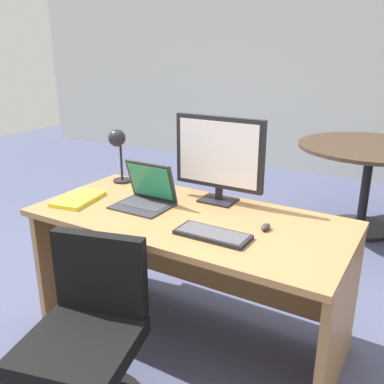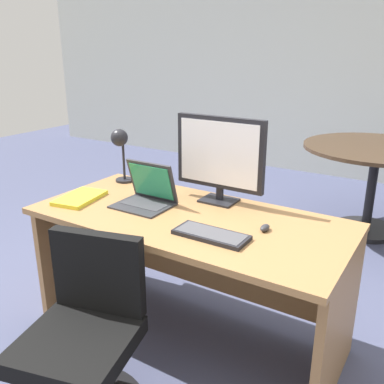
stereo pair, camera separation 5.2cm
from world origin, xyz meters
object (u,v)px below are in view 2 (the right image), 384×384
at_px(keyboard, 211,235).
at_px(desk, 193,249).
at_px(office_chair, 84,349).
at_px(monitor, 220,155).
at_px(laptop, 148,192).
at_px(book, 80,198).
at_px(meeting_table, 374,168).
at_px(mouse, 265,228).
at_px(desk_lamp, 120,144).

bearing_deg(keyboard, desk, 137.28).
bearing_deg(office_chair, monitor, 82.48).
xyz_separation_m(laptop, book, (-0.38, -0.16, -0.06)).
distance_m(monitor, office_chair, 1.20).
bearing_deg(meeting_table, mouse, -94.57).
relative_size(laptop, book, 0.92).
xyz_separation_m(desk, keyboard, (0.23, -0.22, 0.23)).
bearing_deg(book, office_chair, -44.97).
distance_m(laptop, office_chair, 0.90).
bearing_deg(laptop, meeting_table, 66.86).
relative_size(desk, keyboard, 4.71).
height_order(keyboard, desk_lamp, desk_lamp).
bearing_deg(monitor, office_chair, -97.52).
bearing_deg(book, meeting_table, 60.38).
relative_size(monitor, laptop, 1.76).
xyz_separation_m(desk, mouse, (0.42, -0.02, 0.23)).
bearing_deg(mouse, meeting_table, 85.43).
bearing_deg(desk_lamp, office_chair, -58.54).
height_order(monitor, meeting_table, monitor).
distance_m(desk, book, 0.73).
relative_size(book, meeting_table, 0.27).
distance_m(monitor, keyboard, 0.55).
distance_m(desk, monitor, 0.54).
bearing_deg(desk_lamp, book, -87.40).
xyz_separation_m(monitor, laptop, (-0.32, -0.24, -0.20)).
height_order(desk_lamp, meeting_table, desk_lamp).
relative_size(monitor, keyboard, 1.50).
relative_size(keyboard, office_chair, 0.44).
relative_size(keyboard, book, 1.07).
bearing_deg(keyboard, monitor, 114.49).
bearing_deg(laptop, desk_lamp, 149.67).
bearing_deg(book, mouse, 8.49).
relative_size(desk, meeting_table, 1.37).
bearing_deg(monitor, meeting_table, 72.95).
xyz_separation_m(desk, book, (-0.67, -0.18, 0.23)).
xyz_separation_m(keyboard, office_chair, (-0.33, -0.53, -0.42)).
distance_m(book, office_chair, 0.91).
xyz_separation_m(desk, laptop, (-0.29, -0.02, 0.29)).
xyz_separation_m(keyboard, meeting_table, (0.35, 2.23, -0.15)).
relative_size(mouse, meeting_table, 0.06).
xyz_separation_m(desk_lamp, meeting_table, (1.27, 1.81, -0.40)).
bearing_deg(meeting_table, book, -119.62).
height_order(mouse, book, mouse).
distance_m(keyboard, desk_lamp, 1.04).
bearing_deg(mouse, office_chair, -125.15).
bearing_deg(desk_lamp, mouse, -11.75).
distance_m(office_chair, meeting_table, 2.86).
height_order(laptop, meeting_table, laptop).
xyz_separation_m(keyboard, mouse, (0.19, 0.20, 0.00)).
distance_m(desk, mouse, 0.48).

